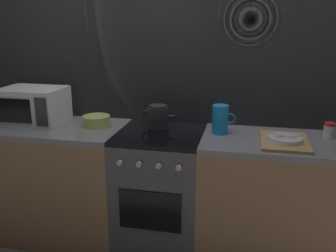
{
  "coord_description": "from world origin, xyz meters",
  "views": [
    {
      "loc": [
        0.57,
        -2.39,
        1.66
      ],
      "look_at": [
        0.06,
        0.0,
        0.95
      ],
      "focal_mm": 39.33,
      "sensor_mm": 36.0,
      "label": 1
    }
  ],
  "objects": [
    {
      "name": "ground_plane",
      "position": [
        0.0,
        0.0,
        0.0
      ],
      "size": [
        8.0,
        8.0,
        0.0
      ],
      "primitive_type": "plane",
      "color": "#6B6054"
    },
    {
      "name": "counter_left",
      "position": [
        -0.9,
        0.0,
        0.45
      ],
      "size": [
        1.2,
        0.6,
        0.9
      ],
      "color": "#997251",
      "rests_on": "ground_plane"
    },
    {
      "name": "spice_jar",
      "position": [
        1.13,
        0.12,
        0.95
      ],
      "size": [
        0.08,
        0.08,
        0.1
      ],
      "color": "silver",
      "rests_on": "counter_right"
    },
    {
      "name": "kettle",
      "position": [
        -0.04,
        0.12,
        0.98
      ],
      "size": [
        0.28,
        0.15,
        0.17
      ],
      "color": "#262628",
      "rests_on": "stove_unit"
    },
    {
      "name": "dish_pile",
      "position": [
        0.83,
        -0.06,
        0.92
      ],
      "size": [
        0.3,
        0.4,
        0.06
      ],
      "color": "tan",
      "rests_on": "counter_right"
    },
    {
      "name": "microwave",
      "position": [
        -0.99,
        0.04,
        1.04
      ],
      "size": [
        0.46,
        0.35,
        0.27
      ],
      "color": "white",
      "rests_on": "counter_left"
    },
    {
      "name": "counter_right",
      "position": [
        0.9,
        0.0,
        0.45
      ],
      "size": [
        1.2,
        0.6,
        0.9
      ],
      "color": "#997251",
      "rests_on": "ground_plane"
    },
    {
      "name": "back_wall",
      "position": [
        0.0,
        0.32,
        1.2
      ],
      "size": [
        3.6,
        0.05,
        2.4
      ],
      "color": "gray",
      "rests_on": "ground_plane"
    },
    {
      "name": "pitcher",
      "position": [
        0.41,
        0.07,
        1.0
      ],
      "size": [
        0.16,
        0.11,
        0.2
      ],
      "color": "#198CD8",
      "rests_on": "counter_right"
    },
    {
      "name": "mixing_bowl",
      "position": [
        -0.49,
        0.05,
        0.94
      ],
      "size": [
        0.2,
        0.2,
        0.08
      ],
      "primitive_type": "cylinder",
      "color": "#B7D166",
      "rests_on": "counter_left"
    },
    {
      "name": "stove_unit",
      "position": [
        -0.0,
        -0.0,
        0.45
      ],
      "size": [
        0.6,
        0.63,
        0.9
      ],
      "color": "#4C4C51",
      "rests_on": "ground_plane"
    }
  ]
}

